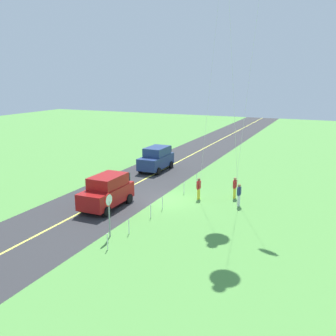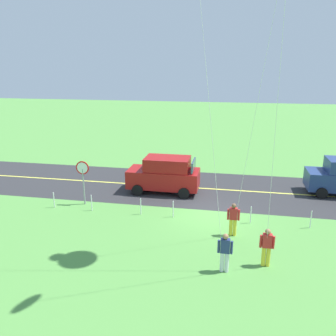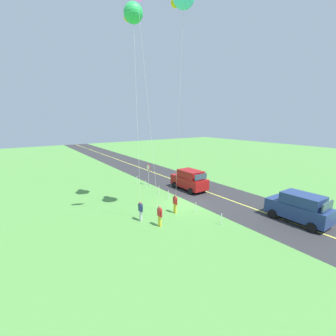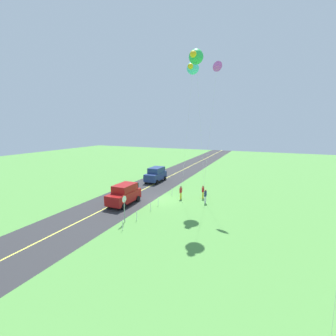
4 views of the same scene
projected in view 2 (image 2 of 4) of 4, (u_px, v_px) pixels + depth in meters
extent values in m
cube|color=#549342|center=(210.00, 215.00, 18.51)|extent=(120.00, 120.00, 0.10)
cube|color=#2D2D30|center=(215.00, 189.00, 22.26)|extent=(120.00, 7.00, 0.00)
cube|color=#E5E04C|center=(215.00, 189.00, 22.26)|extent=(120.00, 0.16, 0.00)
cube|color=maroon|center=(163.00, 178.00, 21.58)|extent=(4.40, 1.90, 1.10)
cube|color=maroon|center=(167.00, 164.00, 21.27)|extent=(2.73, 1.75, 0.80)
cube|color=#334756|center=(150.00, 163.00, 21.46)|extent=(0.10, 1.62, 0.64)
cube|color=#334756|center=(194.00, 165.00, 20.98)|extent=(0.10, 1.62, 0.60)
cylinder|color=black|center=(137.00, 190.00, 21.10)|extent=(0.68, 0.22, 0.68)
cylinder|color=black|center=(145.00, 180.00, 22.89)|extent=(0.68, 0.22, 0.68)
cylinder|color=black|center=(184.00, 193.00, 20.59)|extent=(0.68, 0.22, 0.68)
cylinder|color=black|center=(188.00, 183.00, 22.38)|extent=(0.68, 0.22, 0.68)
cube|color=#334756|center=(332.00, 165.00, 20.98)|extent=(0.10, 1.62, 0.64)
cylinder|color=black|center=(322.00, 193.00, 20.62)|extent=(0.68, 0.22, 0.68)
cylinder|color=black|center=(315.00, 183.00, 22.41)|extent=(0.68, 0.22, 0.68)
cylinder|color=gray|center=(84.00, 187.00, 19.58)|extent=(0.08, 0.08, 2.10)
cylinder|color=red|center=(82.00, 168.00, 19.26)|extent=(0.76, 0.04, 0.76)
cylinder|color=white|center=(82.00, 168.00, 19.23)|extent=(0.62, 0.01, 0.62)
cylinder|color=yellow|center=(235.00, 227.00, 16.08)|extent=(0.16, 0.16, 0.82)
cylinder|color=yellow|center=(231.00, 227.00, 16.11)|extent=(0.16, 0.16, 0.82)
cube|color=red|center=(234.00, 214.00, 15.90)|extent=(0.36, 0.22, 0.56)
cylinder|color=red|center=(239.00, 215.00, 15.87)|extent=(0.10, 0.10, 0.52)
cylinder|color=red|center=(228.00, 214.00, 15.95)|extent=(0.10, 0.10, 0.52)
sphere|color=brown|center=(234.00, 206.00, 15.79)|extent=(0.22, 0.22, 0.22)
cylinder|color=yellow|center=(268.00, 257.00, 13.62)|extent=(0.16, 0.16, 0.82)
cylinder|color=yellow|center=(263.00, 256.00, 13.65)|extent=(0.16, 0.16, 0.82)
cube|color=red|center=(267.00, 241.00, 13.44)|extent=(0.36, 0.22, 0.56)
cylinder|color=red|center=(274.00, 242.00, 13.41)|extent=(0.10, 0.10, 0.52)
cylinder|color=red|center=(261.00, 241.00, 13.50)|extent=(0.10, 0.10, 0.52)
sphere|color=#9E704C|center=(268.00, 232.00, 13.33)|extent=(0.22, 0.22, 0.22)
cylinder|color=silver|center=(227.00, 262.00, 13.23)|extent=(0.16, 0.16, 0.82)
cylinder|color=silver|center=(222.00, 262.00, 13.27)|extent=(0.16, 0.16, 0.82)
cube|color=navy|center=(225.00, 246.00, 13.06)|extent=(0.36, 0.22, 0.56)
cylinder|color=navy|center=(232.00, 248.00, 13.03)|extent=(0.10, 0.10, 0.52)
cylinder|color=navy|center=(219.00, 246.00, 13.11)|extent=(0.10, 0.10, 0.52)
sphere|color=#9E704C|center=(226.00, 236.00, 12.94)|extent=(0.22, 0.22, 0.22)
cylinder|color=silver|center=(264.00, 68.00, 13.59)|extent=(1.69, 0.70, 15.11)
cylinder|color=silver|center=(280.00, 72.00, 11.09)|extent=(0.33, 1.24, 14.89)
cylinder|color=silver|center=(206.00, 67.00, 11.78)|extent=(1.94, 0.86, 15.16)
cylinder|color=silver|center=(311.00, 219.00, 16.83)|extent=(0.05, 0.05, 0.90)
cylinder|color=silver|center=(251.00, 215.00, 17.34)|extent=(0.05, 0.05, 0.90)
cylinder|color=silver|center=(173.00, 209.00, 18.05)|extent=(0.05, 0.05, 0.90)
cylinder|color=silver|center=(141.00, 207.00, 18.36)|extent=(0.05, 0.05, 0.90)
cylinder|color=silver|center=(92.00, 203.00, 18.86)|extent=(0.05, 0.05, 0.90)
cylinder|color=silver|center=(54.00, 200.00, 19.26)|extent=(0.05, 0.05, 0.90)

